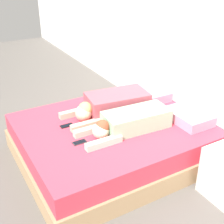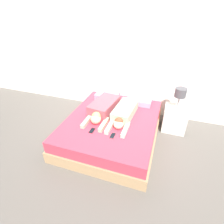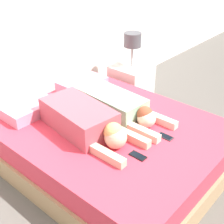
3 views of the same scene
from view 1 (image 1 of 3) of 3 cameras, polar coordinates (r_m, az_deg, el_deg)
name	(u,v)px [view 1 (image 1 of 3)]	position (r m, az deg, el deg)	size (l,w,h in m)	color
ground_plane	(112,156)	(3.74, 0.00, -8.01)	(12.00, 12.00, 0.00)	#5B5651
wall_back	(199,35)	(3.87, 15.69, 13.48)	(12.00, 0.06, 2.60)	white
bed	(112,141)	(3.62, 0.00, -5.24)	(1.72, 2.05, 0.44)	tan
pillow_head_left	(149,93)	(4.15, 6.85, 3.40)	(0.51, 0.36, 0.12)	pink
pillow_head_right	(188,117)	(3.64, 13.78, -0.81)	(0.51, 0.36, 0.12)	pink
person_left	(111,105)	(3.68, -0.14, 1.36)	(0.48, 1.05, 0.24)	#B24C59
person_right	(129,122)	(3.35, 3.16, -1.80)	(0.38, 1.05, 0.20)	#8CBF99
cell_phone_left	(67,126)	(3.50, -8.29, -2.48)	(0.07, 0.14, 0.01)	black
cell_phone_right	(80,142)	(3.19, -5.95, -5.52)	(0.07, 0.14, 0.01)	#2D2D33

